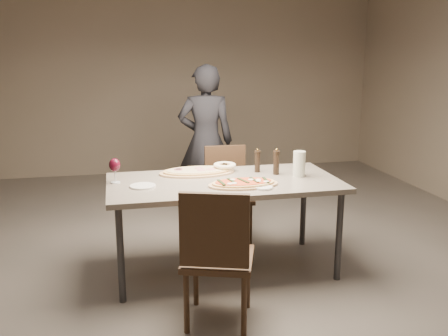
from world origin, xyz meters
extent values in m
plane|color=#5C554F|center=(0.00, 0.00, 0.00)|extent=(7.00, 7.00, 0.00)
plane|color=gray|center=(0.00, 3.50, 1.40)|extent=(6.00, 0.00, 6.00)
cube|color=slate|center=(0.00, 0.00, 0.73)|extent=(1.80, 0.90, 0.04)
cylinder|color=#333335|center=(-0.82, -0.37, 0.35)|extent=(0.05, 0.05, 0.71)
cylinder|color=#333335|center=(0.82, -0.37, 0.35)|extent=(0.05, 0.05, 0.71)
cylinder|color=#333335|center=(-0.82, 0.37, 0.35)|extent=(0.05, 0.05, 0.71)
cylinder|color=#333335|center=(0.82, 0.37, 0.35)|extent=(0.05, 0.05, 0.71)
ellipsoid|color=white|center=(0.23, -0.17, 0.79)|extent=(0.05, 0.05, 0.01)
ellipsoid|color=white|center=(0.27, -0.24, 0.79)|extent=(0.05, 0.05, 0.01)
ellipsoid|color=white|center=(0.17, -0.16, 0.79)|extent=(0.05, 0.05, 0.01)
ellipsoid|color=white|center=(0.03, -0.23, 0.79)|extent=(0.05, 0.05, 0.01)
ellipsoid|color=white|center=(-0.01, -0.24, 0.79)|extent=(0.05, 0.05, 0.01)
ellipsoid|color=white|center=(0.22, -0.21, 0.79)|extent=(0.05, 0.05, 0.01)
ellipsoid|color=white|center=(0.04, -0.12, 0.79)|extent=(0.05, 0.05, 0.01)
cube|color=#203014|center=(-0.06, -0.18, 0.79)|extent=(0.04, 0.15, 0.01)
cube|color=#203014|center=(0.02, -0.16, 0.79)|extent=(0.04, 0.15, 0.01)
cube|color=#203014|center=(0.11, -0.17, 0.79)|extent=(0.06, 0.15, 0.01)
cube|color=#203014|center=(0.20, -0.17, 0.79)|extent=(0.04, 0.15, 0.01)
cube|color=#203014|center=(0.28, -0.19, 0.79)|extent=(0.03, 0.15, 0.01)
cylinder|color=#D98B8C|center=(-0.06, 0.25, 0.79)|extent=(0.07, 0.07, 0.00)
cylinder|color=#D98B8C|center=(-0.14, 0.24, 0.79)|extent=(0.07, 0.07, 0.00)
cylinder|color=#D98B8C|center=(-0.32, 0.32, 0.79)|extent=(0.07, 0.07, 0.00)
cylinder|color=#D98B8C|center=(-0.15, 0.31, 0.79)|extent=(0.07, 0.07, 0.00)
cylinder|color=#D98B8C|center=(-0.32, 0.29, 0.79)|extent=(0.07, 0.07, 0.00)
cylinder|color=beige|center=(0.07, 0.29, 0.78)|extent=(0.16, 0.16, 0.06)
torus|color=beige|center=(0.07, 0.29, 0.80)|extent=(0.19, 0.19, 0.03)
cube|color=#AA7945|center=(0.09, 0.29, 0.79)|extent=(0.05, 0.05, 0.04)
cube|color=#AA7945|center=(0.08, 0.31, 0.79)|extent=(0.05, 0.06, 0.04)
cube|color=#AA7945|center=(0.05, 0.30, 0.79)|extent=(0.06, 0.06, 0.04)
cube|color=#AA7945|center=(0.05, 0.28, 0.79)|extent=(0.06, 0.06, 0.04)
cube|color=#AA7945|center=(0.08, 0.27, 0.79)|extent=(0.06, 0.06, 0.04)
cylinder|color=white|center=(0.23, -0.29, 0.76)|extent=(0.13, 0.13, 0.02)
cylinder|color=#A29B3B|center=(0.23, -0.29, 0.76)|extent=(0.09, 0.09, 0.00)
cylinder|color=black|center=(0.33, 0.21, 0.83)|extent=(0.05, 0.05, 0.16)
cylinder|color=black|center=(0.33, 0.21, 0.92)|extent=(0.05, 0.05, 0.02)
sphere|color=gold|center=(0.33, 0.21, 0.94)|extent=(0.02, 0.02, 0.02)
cylinder|color=black|center=(0.46, 0.10, 0.84)|extent=(0.05, 0.05, 0.18)
cylinder|color=black|center=(0.46, 0.10, 0.94)|extent=(0.06, 0.06, 0.02)
sphere|color=gold|center=(0.46, 0.10, 0.96)|extent=(0.02, 0.02, 0.02)
cylinder|color=silver|center=(0.62, -0.01, 0.85)|extent=(0.10, 0.10, 0.21)
cylinder|color=silver|center=(-0.83, 0.11, 0.75)|extent=(0.07, 0.07, 0.01)
cylinder|color=silver|center=(-0.83, 0.11, 0.80)|extent=(0.01, 0.01, 0.09)
ellipsoid|color=#420918|center=(-0.83, 0.11, 0.89)|extent=(0.09, 0.09, 0.10)
cylinder|color=white|center=(-0.63, -0.05, 0.76)|extent=(0.19, 0.19, 0.01)
cube|color=#3C2819|center=(-0.20, -0.75, 0.43)|extent=(0.56, 0.56, 0.04)
cylinder|color=#3C2819|center=(-0.43, -0.86, 0.21)|extent=(0.04, 0.04, 0.41)
cylinder|color=#3C2819|center=(-0.09, -0.98, 0.21)|extent=(0.04, 0.04, 0.41)
cylinder|color=#3C2819|center=(-0.32, -0.52, 0.21)|extent=(0.04, 0.04, 0.41)
cylinder|color=#3C2819|center=(0.02, -0.64, 0.21)|extent=(0.04, 0.04, 0.41)
cube|color=#3C2819|center=(-0.27, -0.94, 0.70)|extent=(0.41, 0.17, 0.46)
cube|color=#3C2819|center=(0.19, 0.64, 0.40)|extent=(0.42, 0.42, 0.04)
cylinder|color=#3C2819|center=(0.36, 0.81, 0.19)|extent=(0.03, 0.03, 0.38)
cylinder|color=#3C2819|center=(0.03, 0.82, 0.19)|extent=(0.03, 0.03, 0.38)
cylinder|color=#3C2819|center=(0.35, 0.47, 0.19)|extent=(0.03, 0.03, 0.38)
cylinder|color=#3C2819|center=(0.02, 0.48, 0.19)|extent=(0.03, 0.03, 0.38)
cube|color=#3C2819|center=(0.20, 0.83, 0.65)|extent=(0.39, 0.05, 0.43)
imported|color=black|center=(0.12, 1.45, 0.80)|extent=(0.64, 0.48, 1.61)
camera|label=1|loc=(-0.82, -3.68, 1.75)|focal=40.00mm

